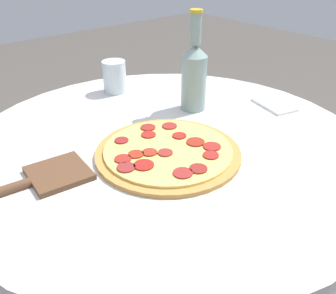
% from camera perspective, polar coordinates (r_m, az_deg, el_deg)
% --- Properties ---
extents(table, '(0.98, 0.98, 0.70)m').
position_cam_1_polar(table, '(0.99, -0.32, -6.56)').
color(table, silver).
rests_on(table, ground_plane).
extents(pizza, '(0.33, 0.33, 0.02)m').
position_cam_1_polar(pizza, '(0.85, -0.02, -0.72)').
color(pizza, '#B77F3D').
rests_on(pizza, table).
extents(beer_bottle, '(0.07, 0.07, 0.27)m').
position_cam_1_polar(beer_bottle, '(1.05, 4.00, 11.07)').
color(beer_bottle, gray).
rests_on(beer_bottle, table).
extents(pizza_paddle, '(0.13, 0.28, 0.02)m').
position_cam_1_polar(pizza_paddle, '(0.80, -19.15, -4.75)').
color(pizza_paddle, brown).
rests_on(pizza_paddle, table).
extents(drinking_glass, '(0.07, 0.07, 0.10)m').
position_cam_1_polar(drinking_glass, '(1.19, -8.15, 10.57)').
color(drinking_glass, silver).
rests_on(drinking_glass, table).
extents(napkin, '(0.14, 0.11, 0.01)m').
position_cam_1_polar(napkin, '(1.14, 15.90, 6.25)').
color(napkin, white).
rests_on(napkin, table).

